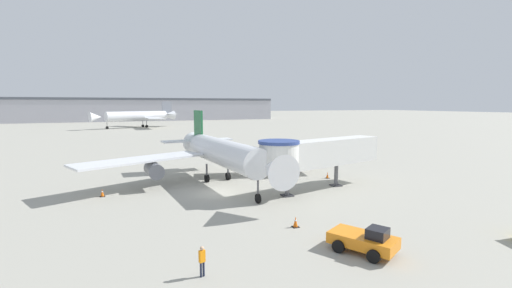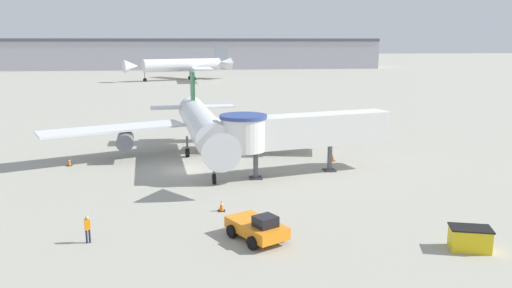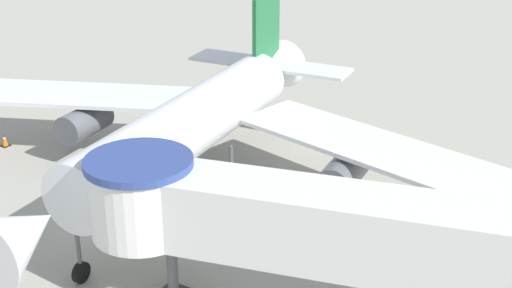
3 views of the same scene
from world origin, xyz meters
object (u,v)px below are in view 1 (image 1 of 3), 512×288
pushback_tug_orange (364,240)px  traffic_cone_port_wing (102,193)px  traffic_cone_near_nose (296,222)px  background_jet_gray_tail (139,116)px  jet_bridge (314,153)px  main_airplane (221,153)px  ground_crew_marshaller (202,259)px  traffic_cone_starboard_wing (327,175)px

pushback_tug_orange → traffic_cone_port_wing: pushback_tug_orange is taller
pushback_tug_orange → traffic_cone_near_nose: 5.87m
background_jet_gray_tail → pushback_tug_orange: bearing=-18.8°
jet_bridge → background_jet_gray_tail: 112.73m
jet_bridge → pushback_tug_orange: bearing=-123.5°
main_airplane → background_jet_gray_tail: bearing=86.4°
traffic_cone_near_nose → ground_crew_marshaller: 9.59m
traffic_cone_near_nose → traffic_cone_starboard_wing: traffic_cone_near_nose is taller
jet_bridge → background_jet_gray_tail: background_jet_gray_tail is taller
main_airplane → jet_bridge: 10.83m
ground_crew_marshaller → background_jet_gray_tail: bearing=68.2°
traffic_cone_near_nose → background_jet_gray_tail: bearing=91.7°
jet_bridge → traffic_cone_starboard_wing: size_ratio=20.36×
jet_bridge → ground_crew_marshaller: (-15.51, -13.76, -3.09)m
main_airplane → background_jet_gray_tail: (-2.63, 105.12, 1.00)m
traffic_cone_starboard_wing → ground_crew_marshaller: 27.53m
pushback_tug_orange → traffic_cone_port_wing: 25.95m
main_airplane → traffic_cone_port_wing: 13.33m
traffic_cone_starboard_wing → background_jet_gray_tail: 108.81m
main_airplane → traffic_cone_starboard_wing: main_airplane is taller
background_jet_gray_tail → ground_crew_marshaller: bearing=-23.4°
traffic_cone_near_nose → background_jet_gray_tail: (-3.63, 121.27, 4.21)m
background_jet_gray_tail → traffic_cone_near_nose: bearing=-19.6°
main_airplane → background_jet_gray_tail: background_jet_gray_tail is taller
jet_bridge → traffic_cone_starboard_wing: 7.73m
pushback_tug_orange → background_jet_gray_tail: (-5.48, 126.82, 3.81)m
traffic_cone_near_nose → traffic_cone_starboard_wing: size_ratio=1.04×
traffic_cone_near_nose → background_jet_gray_tail: background_jet_gray_tail is taller
jet_bridge → traffic_cone_near_nose: size_ratio=19.53×
pushback_tug_orange → traffic_cone_near_nose: size_ratio=5.51×
jet_bridge → traffic_cone_near_nose: 12.12m
traffic_cone_port_wing → background_jet_gray_tail: (10.26, 106.20, 4.21)m
traffic_cone_port_wing → ground_crew_marshaller: bearing=-74.3°
jet_bridge → traffic_cone_near_nose: jet_bridge is taller
traffic_cone_near_nose → background_jet_gray_tail: size_ratio=0.02×
traffic_cone_port_wing → traffic_cone_starboard_wing: 26.06m
traffic_cone_starboard_wing → background_jet_gray_tail: size_ratio=0.02×
pushback_tug_orange → background_jet_gray_tail: bearing=64.2°
jet_bridge → ground_crew_marshaller: bearing=-152.0°
main_airplane → traffic_cone_starboard_wing: bearing=-15.6°
jet_bridge → ground_crew_marshaller: 20.96m
traffic_cone_starboard_wing → background_jet_gray_tail: background_jet_gray_tail is taller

